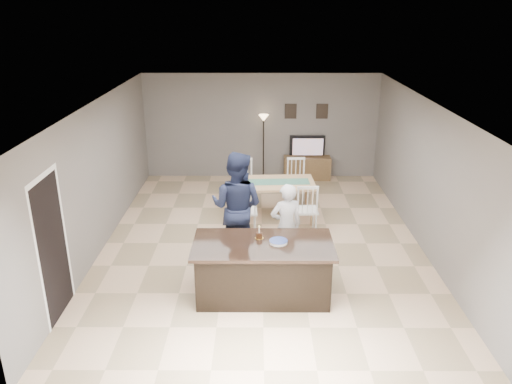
{
  "coord_description": "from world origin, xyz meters",
  "views": [
    {
      "loc": [
        -0.08,
        -8.61,
        4.31
      ],
      "look_at": [
        -0.11,
        -0.3,
        1.17
      ],
      "focal_mm": 35.0,
      "sensor_mm": 36.0,
      "label": 1
    }
  ],
  "objects_px": {
    "television": "(308,146)",
    "dining_table": "(273,188)",
    "woman": "(286,226)",
    "tv_console": "(307,168)",
    "plate_stack": "(278,242)",
    "birthday_cake": "(259,235)",
    "floor_lamp": "(264,130)",
    "kitchen_island": "(263,269)",
    "man": "(237,207)"
  },
  "relations": [
    {
      "from": "birthday_cake",
      "to": "plate_stack",
      "type": "relative_size",
      "value": 0.75
    },
    {
      "from": "television",
      "to": "man",
      "type": "xyz_separation_m",
      "value": [
        -1.65,
        -4.41,
        0.13
      ]
    },
    {
      "from": "television",
      "to": "man",
      "type": "bearing_deg",
      "value": 69.51
    },
    {
      "from": "tv_console",
      "to": "birthday_cake",
      "type": "distance_m",
      "value": 5.57
    },
    {
      "from": "television",
      "to": "tv_console",
      "type": "bearing_deg",
      "value": 90.0
    },
    {
      "from": "kitchen_island",
      "to": "man",
      "type": "distance_m",
      "value": 1.41
    },
    {
      "from": "kitchen_island",
      "to": "plate_stack",
      "type": "height_order",
      "value": "plate_stack"
    },
    {
      "from": "woman",
      "to": "floor_lamp",
      "type": "distance_m",
      "value": 4.71
    },
    {
      "from": "kitchen_island",
      "to": "woman",
      "type": "relative_size",
      "value": 1.41
    },
    {
      "from": "floor_lamp",
      "to": "plate_stack",
      "type": "bearing_deg",
      "value": -88.22
    },
    {
      "from": "birthday_cake",
      "to": "dining_table",
      "type": "distance_m",
      "value": 2.86
    },
    {
      "from": "kitchen_island",
      "to": "floor_lamp",
      "type": "bearing_deg",
      "value": 89.39
    },
    {
      "from": "birthday_cake",
      "to": "floor_lamp",
      "type": "bearing_deg",
      "value": 88.73
    },
    {
      "from": "tv_console",
      "to": "television",
      "type": "xyz_separation_m",
      "value": [
        0.0,
        0.07,
        0.56
      ]
    },
    {
      "from": "tv_console",
      "to": "plate_stack",
      "type": "distance_m",
      "value": 5.68
    },
    {
      "from": "plate_stack",
      "to": "dining_table",
      "type": "relative_size",
      "value": 0.14
    },
    {
      "from": "television",
      "to": "woman",
      "type": "height_order",
      "value": "woman"
    },
    {
      "from": "man",
      "to": "dining_table",
      "type": "height_order",
      "value": "man"
    },
    {
      "from": "man",
      "to": "plate_stack",
      "type": "relative_size",
      "value": 7.07
    },
    {
      "from": "tv_console",
      "to": "plate_stack",
      "type": "xyz_separation_m",
      "value": [
        -0.97,
        -5.56,
        0.62
      ]
    },
    {
      "from": "television",
      "to": "floor_lamp",
      "type": "relative_size",
      "value": 0.54
    },
    {
      "from": "television",
      "to": "man",
      "type": "height_order",
      "value": "man"
    },
    {
      "from": "tv_console",
      "to": "woman",
      "type": "distance_m",
      "value": 4.73
    },
    {
      "from": "woman",
      "to": "plate_stack",
      "type": "bearing_deg",
      "value": 64.89
    },
    {
      "from": "tv_console",
      "to": "birthday_cake",
      "type": "height_order",
      "value": "birthday_cake"
    },
    {
      "from": "television",
      "to": "dining_table",
      "type": "distance_m",
      "value": 2.81
    },
    {
      "from": "birthday_cake",
      "to": "tv_console",
      "type": "bearing_deg",
      "value": 76.85
    },
    {
      "from": "man",
      "to": "floor_lamp",
      "type": "distance_m",
      "value": 4.4
    },
    {
      "from": "kitchen_island",
      "to": "dining_table",
      "type": "xyz_separation_m",
      "value": [
        0.23,
        3.01,
        0.22
      ]
    },
    {
      "from": "dining_table",
      "to": "floor_lamp",
      "type": "height_order",
      "value": "floor_lamp"
    },
    {
      "from": "birthday_cake",
      "to": "plate_stack",
      "type": "bearing_deg",
      "value": -29.72
    },
    {
      "from": "television",
      "to": "dining_table",
      "type": "bearing_deg",
      "value": 69.77
    },
    {
      "from": "woman",
      "to": "plate_stack",
      "type": "distance_m",
      "value": 0.95
    },
    {
      "from": "woman",
      "to": "dining_table",
      "type": "xyz_separation_m",
      "value": [
        -0.17,
        2.08,
        -0.09
      ]
    },
    {
      "from": "plate_stack",
      "to": "kitchen_island",
      "type": "bearing_deg",
      "value": -177.03
    },
    {
      "from": "tv_console",
      "to": "birthday_cake",
      "type": "xyz_separation_m",
      "value": [
        -1.26,
        -5.39,
        0.65
      ]
    },
    {
      "from": "tv_console",
      "to": "floor_lamp",
      "type": "xyz_separation_m",
      "value": [
        -1.14,
        0.02,
        1.02
      ]
    },
    {
      "from": "kitchen_island",
      "to": "woman",
      "type": "bearing_deg",
      "value": 66.55
    },
    {
      "from": "woman",
      "to": "dining_table",
      "type": "relative_size",
      "value": 0.75
    },
    {
      "from": "woman",
      "to": "man",
      "type": "height_order",
      "value": "man"
    },
    {
      "from": "tv_console",
      "to": "man",
      "type": "height_order",
      "value": "man"
    },
    {
      "from": "woman",
      "to": "dining_table",
      "type": "bearing_deg",
      "value": -99.89
    },
    {
      "from": "kitchen_island",
      "to": "television",
      "type": "xyz_separation_m",
      "value": [
        1.2,
        5.64,
        0.41
      ]
    },
    {
      "from": "television",
      "to": "plate_stack",
      "type": "xyz_separation_m",
      "value": [
        -0.97,
        -5.63,
        0.06
      ]
    },
    {
      "from": "man",
      "to": "floor_lamp",
      "type": "bearing_deg",
      "value": -77.2
    },
    {
      "from": "dining_table",
      "to": "floor_lamp",
      "type": "relative_size",
      "value": 1.2
    },
    {
      "from": "tv_console",
      "to": "woman",
      "type": "bearing_deg",
      "value": -99.74
    },
    {
      "from": "tv_console",
      "to": "man",
      "type": "bearing_deg",
      "value": -110.79
    },
    {
      "from": "tv_console",
      "to": "man",
      "type": "xyz_separation_m",
      "value": [
        -1.65,
        -4.34,
        0.69
      ]
    },
    {
      "from": "television",
      "to": "birthday_cake",
      "type": "xyz_separation_m",
      "value": [
        -1.26,
        -5.46,
        0.09
      ]
    }
  ]
}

